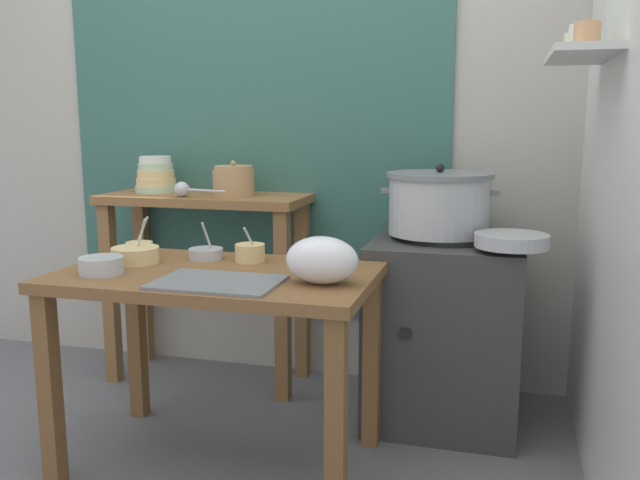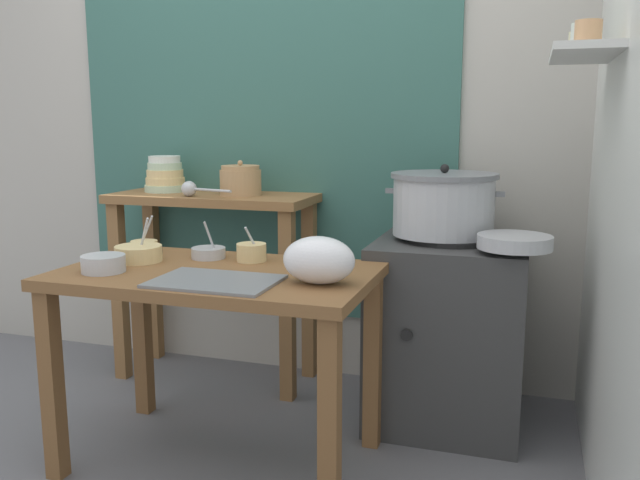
% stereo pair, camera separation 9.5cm
% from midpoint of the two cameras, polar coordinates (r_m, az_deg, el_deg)
% --- Properties ---
extents(ground_plane, '(9.00, 9.00, 0.00)m').
position_cam_midpoint_polar(ground_plane, '(2.55, -9.89, -18.90)').
color(ground_plane, slate).
extents(wall_back, '(4.40, 0.12, 2.60)m').
position_cam_midpoint_polar(wall_back, '(3.21, -0.02, 11.41)').
color(wall_back, '#B2ADA3').
rests_on(wall_back, ground).
extents(wall_right, '(0.30, 3.20, 2.60)m').
position_cam_midpoint_polar(wall_right, '(2.19, 27.05, 10.86)').
color(wall_right, silver).
rests_on(wall_right, ground).
extents(prep_table, '(1.10, 0.66, 0.72)m').
position_cam_midpoint_polar(prep_table, '(2.36, -7.68, -5.22)').
color(prep_table, brown).
rests_on(prep_table, ground).
extents(back_shelf_table, '(0.96, 0.40, 0.90)m').
position_cam_midpoint_polar(back_shelf_table, '(3.16, -8.35, -0.04)').
color(back_shelf_table, olive).
rests_on(back_shelf_table, ground).
extents(stove_block, '(0.60, 0.61, 0.78)m').
position_cam_midpoint_polar(stove_block, '(2.81, 12.01, -7.68)').
color(stove_block, '#383838').
rests_on(stove_block, ground).
extents(steamer_pot, '(0.48, 0.43, 0.29)m').
position_cam_midpoint_polar(steamer_pot, '(2.72, 11.62, 3.07)').
color(steamer_pot, '#B7BABF').
rests_on(steamer_pot, stove_block).
extents(clay_pot, '(0.19, 0.19, 0.16)m').
position_cam_midpoint_polar(clay_pot, '(3.06, -5.99, 5.13)').
color(clay_pot, tan).
rests_on(clay_pot, back_shelf_table).
extents(bowl_stack_enamel, '(0.20, 0.20, 0.17)m').
position_cam_midpoint_polar(bowl_stack_enamel, '(3.28, -12.43, 5.45)').
color(bowl_stack_enamel, '#B7D1AD').
rests_on(bowl_stack_enamel, back_shelf_table).
extents(ladle, '(0.27, 0.09, 0.07)m').
position_cam_midpoint_polar(ladle, '(3.04, -10.22, 4.37)').
color(ladle, '#B7BABF').
rests_on(ladle, back_shelf_table).
extents(serving_tray, '(0.40, 0.28, 0.01)m').
position_cam_midpoint_polar(serving_tray, '(2.15, -7.79, -3.56)').
color(serving_tray, slate).
rests_on(serving_tray, prep_table).
extents(plastic_bag, '(0.24, 0.16, 0.15)m').
position_cam_midpoint_polar(plastic_bag, '(2.11, 1.19, -1.76)').
color(plastic_bag, white).
rests_on(plastic_bag, prep_table).
extents(wide_pan, '(0.27, 0.27, 0.05)m').
position_cam_midpoint_polar(wide_pan, '(2.50, 17.52, -0.16)').
color(wide_pan, '#B7BABF').
rests_on(wide_pan, stove_block).
extents(prep_bowl_0, '(0.13, 0.13, 0.15)m').
position_cam_midpoint_polar(prep_bowl_0, '(2.54, -8.56, -1.04)').
color(prep_bowl_0, '#B7BABF').
rests_on(prep_bowl_0, prep_table).
extents(prep_bowl_1, '(0.15, 0.15, 0.06)m').
position_cam_midpoint_polar(prep_bowl_1, '(2.39, -17.14, -1.90)').
color(prep_bowl_1, '#B7BABF').
rests_on(prep_bowl_1, prep_table).
extents(prep_bowl_2, '(0.17, 0.17, 0.17)m').
position_cam_midpoint_polar(prep_bowl_2, '(2.53, -14.38, -1.08)').
color(prep_bowl_2, '#E5C684').
rests_on(prep_bowl_2, prep_table).
extents(prep_bowl_3, '(0.11, 0.11, 0.14)m').
position_cam_midpoint_polar(prep_bowl_3, '(2.47, -4.84, -1.01)').
color(prep_bowl_3, '#E5C684').
rests_on(prep_bowl_3, prep_table).
extents(prep_bowl_4, '(0.16, 0.16, 0.04)m').
position_cam_midpoint_polar(prep_bowl_4, '(2.39, 0.53, -1.62)').
color(prep_bowl_4, silver).
rests_on(prep_bowl_4, prep_table).
extents(prep_bowl_5, '(0.11, 0.11, 0.15)m').
position_cam_midpoint_polar(prep_bowl_5, '(2.72, -13.99, -0.46)').
color(prep_bowl_5, '#E5C684').
rests_on(prep_bowl_5, prep_table).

